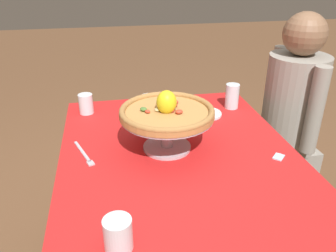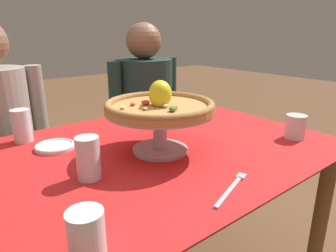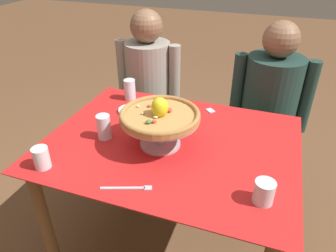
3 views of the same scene
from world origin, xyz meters
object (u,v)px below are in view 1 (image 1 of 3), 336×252
at_px(water_glass_side_left, 149,110).
at_px(diner_left, 289,127).
at_px(water_glass_back_left, 232,98).
at_px(dinner_fork, 84,154).
at_px(pizza, 167,111).
at_px(side_plate, 207,113).
at_px(sugar_packet, 279,157).
at_px(pizza_stand, 167,127).
at_px(water_glass_front_right, 118,236).
at_px(water_glass_front_left, 86,105).

xyz_separation_m(water_glass_side_left, diner_left, (-0.11, 0.82, -0.22)).
bearing_deg(water_glass_side_left, water_glass_back_left, 98.96).
xyz_separation_m(water_glass_back_left, dinner_fork, (0.35, -0.74, -0.05)).
relative_size(pizza, dinner_fork, 1.86).
distance_m(side_plate, sugar_packet, 0.47).
distance_m(dinner_fork, diner_left, 1.19).
relative_size(water_glass_side_left, diner_left, 0.10).
xyz_separation_m(water_glass_side_left, water_glass_back_left, (-0.07, 0.44, 0.00)).
relative_size(pizza_stand, dinner_fork, 1.83).
bearing_deg(dinner_fork, water_glass_side_left, 132.91).
bearing_deg(diner_left, dinner_fork, -71.04).
bearing_deg(diner_left, side_plate, -78.69).
distance_m(pizza, dinner_fork, 0.37).
distance_m(pizza_stand, water_glass_front_right, 0.56).
bearing_deg(sugar_packet, water_glass_back_left, -178.57).
height_order(water_glass_front_left, water_glass_back_left, water_glass_back_left).
distance_m(water_glass_front_right, diner_left, 1.36).
xyz_separation_m(water_glass_front_right, side_plate, (-0.79, 0.48, -0.03)).
xyz_separation_m(water_glass_front_right, water_glass_front_left, (-0.93, -0.11, 0.00)).
height_order(water_glass_side_left, dinner_fork, water_glass_side_left).
relative_size(pizza, water_glass_back_left, 2.95).
height_order(pizza, side_plate, pizza).
distance_m(water_glass_side_left, sugar_packet, 0.63).
bearing_deg(diner_left, water_glass_front_right, -48.40).
bearing_deg(water_glass_front_left, diner_left, 88.25).
relative_size(water_glass_front_right, water_glass_side_left, 0.75).
xyz_separation_m(side_plate, sugar_packet, (0.44, 0.16, -0.01)).
xyz_separation_m(pizza, water_glass_back_left, (-0.35, 0.41, -0.11)).
bearing_deg(pizza_stand, sugar_packet, 69.97).
xyz_separation_m(water_glass_front_right, water_glass_back_left, (-0.86, 0.63, 0.01)).
relative_size(dinner_fork, sugar_packet, 4.04).
bearing_deg(water_glass_front_left, water_glass_back_left, 84.64).
height_order(pizza_stand, diner_left, diner_left).
distance_m(pizza_stand, water_glass_side_left, 0.29).
xyz_separation_m(dinner_fork, diner_left, (-0.38, 1.12, -0.17)).
relative_size(water_glass_front_left, diner_left, 0.08).
bearing_deg(diner_left, pizza_stand, -63.45).
relative_size(water_glass_front_right, dinner_fork, 0.47).
relative_size(pizza_stand, water_glass_front_left, 3.74).
bearing_deg(water_glass_back_left, water_glass_side_left, -81.04).
xyz_separation_m(pizza_stand, water_glass_front_left, (-0.42, -0.33, -0.06)).
xyz_separation_m(pizza, side_plate, (-0.29, 0.26, -0.16)).
bearing_deg(water_glass_front_right, water_glass_front_left, -173.39).
xyz_separation_m(pizza, diner_left, (-0.39, 0.78, -0.34)).
distance_m(pizza_stand, water_glass_back_left, 0.54).
xyz_separation_m(pizza_stand, water_glass_back_left, (-0.35, 0.41, -0.04)).
bearing_deg(side_plate, sugar_packet, 20.27).
relative_size(sugar_packet, diner_left, 0.04).
bearing_deg(water_glass_front_right, water_glass_back_left, 143.57).
xyz_separation_m(pizza, water_glass_side_left, (-0.28, -0.04, -0.11)).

